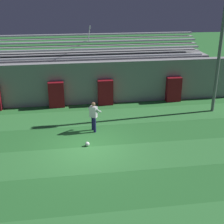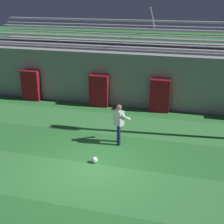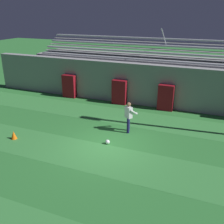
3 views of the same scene
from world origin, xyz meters
name	(u,v)px [view 3 (image 3 of 3)]	position (x,y,z in m)	size (l,w,h in m)	color
ground_plane	(106,146)	(0.00, 0.00, 0.00)	(80.00, 80.00, 0.00)	#2D7533
turf_stripe_mid	(97,157)	(0.00, -1.10, 0.00)	(28.00, 2.45, 0.01)	#38843D
turf_stripe_far	(131,118)	(0.00, 3.80, 0.00)	(28.00, 2.45, 0.01)	#38843D
back_wall	(144,85)	(0.00, 6.50, 1.40)	(24.00, 0.60, 2.80)	gray
padding_pillar_gate_left	(119,92)	(-1.60, 5.95, 0.84)	(0.99, 0.44, 1.68)	maroon
padding_pillar_gate_right	(166,98)	(1.60, 5.95, 0.84)	(0.99, 0.44, 1.68)	maroon
padding_pillar_far_left	(69,86)	(-5.56, 5.95, 0.84)	(0.99, 0.44, 1.68)	maroon
bleacher_stand	(152,77)	(0.00, 8.49, 1.50)	(18.00, 3.35, 5.03)	gray
goalkeeper	(129,115)	(0.46, 1.93, 0.95)	(0.74, 0.71, 1.67)	#19194C
soccer_ball	(108,142)	(-0.03, 0.22, 0.11)	(0.22, 0.22, 0.22)	white
traffic_cone	(14,135)	(-4.64, -1.08, 0.21)	(0.30, 0.30, 0.42)	orange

